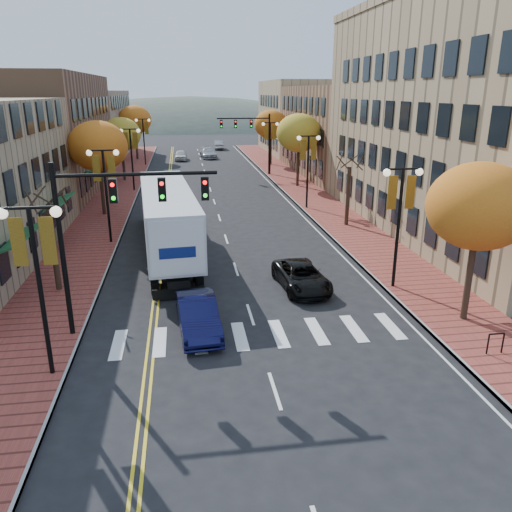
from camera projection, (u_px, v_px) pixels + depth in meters
name	position (u px, v px, depth m)	size (l,w,h in m)	color
ground	(265.00, 360.00, 18.42)	(200.00, 200.00, 0.00)	black
sidewalk_left	(117.00, 194.00, 47.67)	(4.00, 85.00, 0.15)	brown
sidewalk_right	(301.00, 189.00, 50.16)	(4.00, 85.00, 0.15)	brown
building_left_mid	(31.00, 134.00, 48.14)	(12.00, 24.00, 11.00)	brown
building_left_far	(80.00, 125.00, 71.85)	(12.00, 26.00, 9.50)	#9E8966
building_right_near	(497.00, 121.00, 33.64)	(15.00, 28.00, 15.00)	#997F5B
building_right_mid	(362.00, 131.00, 58.84)	(15.00, 24.00, 10.00)	brown
building_right_far	(314.00, 117.00, 79.34)	(15.00, 20.00, 11.00)	#9E8966
tree_left_a	(54.00, 248.00, 23.98)	(0.28, 0.28, 4.20)	#382619
tree_left_b	(98.00, 146.00, 38.00)	(4.48, 4.48, 7.21)	#382619
tree_left_c	(121.00, 134.00, 53.14)	(4.16, 4.16, 6.69)	#382619
tree_left_d	(135.00, 120.00, 69.87)	(4.61, 4.61, 7.42)	#382619
tree_right_a	(479.00, 207.00, 19.95)	(4.16, 4.16, 6.69)	#382619
tree_right_b	(348.00, 196.00, 35.86)	(0.28, 0.28, 4.20)	#382619
tree_right_c	(299.00, 133.00, 49.88)	(4.48, 4.48, 7.21)	#382619
tree_right_d	(271.00, 124.00, 64.95)	(4.35, 4.35, 7.00)	#382619
lamp_left_a	(36.00, 260.00, 16.03)	(1.96, 0.36, 6.05)	black
lamp_left_b	(105.00, 178.00, 31.05)	(1.96, 0.36, 6.05)	black
lamp_left_c	(131.00, 147.00, 47.96)	(1.96, 0.36, 6.05)	black
lamp_left_d	(143.00, 133.00, 64.86)	(1.96, 0.36, 6.05)	black
lamp_right_a	(400.00, 205.00, 23.74)	(1.96, 0.36, 6.05)	black
lamp_right_b	(308.00, 157.00, 40.64)	(1.96, 0.36, 6.05)	black
lamp_right_c	(270.00, 138.00, 57.54)	(1.96, 0.36, 6.05)	black
traffic_mast_near	(111.00, 216.00, 18.93)	(6.10, 0.35, 7.00)	black
traffic_mast_far	(253.00, 133.00, 57.06)	(6.10, 0.34, 7.00)	black
semi_truck	(166.00, 213.00, 30.10)	(4.05, 16.77, 4.15)	black
navy_sedan	(198.00, 315.00, 20.41)	(1.54, 4.41, 1.45)	#0D0E34
black_suv	(301.00, 276.00, 24.92)	(2.11, 4.59, 1.27)	black
car_far_white	(181.00, 155.00, 71.27)	(1.68, 4.18, 1.42)	silver
car_far_silver	(208.00, 153.00, 73.60)	(2.10, 5.16, 1.50)	#9E9FA6
car_far_oncoming	(219.00, 145.00, 84.72)	(1.49, 4.28, 1.41)	#B6B7BF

